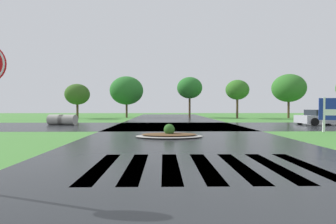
% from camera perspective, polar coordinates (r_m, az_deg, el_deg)
% --- Properties ---
extents(asphalt_roadway, '(10.23, 80.00, 0.01)m').
position_cam_1_polar(asphalt_roadway, '(12.57, 3.97, -5.96)').
color(asphalt_roadway, '#232628').
rests_on(asphalt_roadway, ground).
extents(asphalt_cross_road, '(90.00, 9.20, 0.01)m').
position_cam_1_polar(asphalt_cross_road, '(21.05, 1.96, -3.06)').
color(asphalt_cross_road, '#232628').
rests_on(asphalt_cross_road, ground).
extents(crosswalk_stripes, '(5.85, 3.47, 0.01)m').
position_cam_1_polar(crosswalk_stripes, '(7.07, 8.00, -11.62)').
color(crosswalk_stripes, white).
rests_on(crosswalk_stripes, ground).
extents(median_island, '(3.43, 1.96, 0.68)m').
position_cam_1_polar(median_island, '(13.44, 0.27, -4.95)').
color(median_island, '#9E9B93').
rests_on(median_island, ground).
extents(car_blue_compact, '(4.13, 2.48, 1.30)m').
position_cam_1_polar(car_blue_compact, '(25.91, 30.31, -1.10)').
color(car_blue_compact, '#B7B7BF').
rests_on(car_blue_compact, ground).
extents(drainage_pipe_stack, '(2.55, 1.36, 0.89)m').
position_cam_1_polar(drainage_pipe_stack, '(24.02, -21.95, -1.57)').
color(drainage_pipe_stack, '#9E9B93').
rests_on(drainage_pipe_stack, ground).
extents(background_treeline, '(41.15, 6.72, 6.06)m').
position_cam_1_polar(background_treeline, '(36.92, 13.06, 4.82)').
color(background_treeline, '#4C3823').
rests_on(background_treeline, ground).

